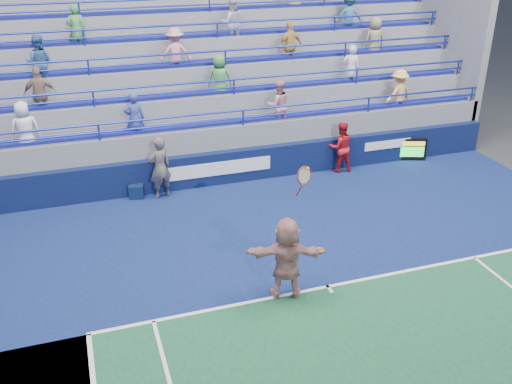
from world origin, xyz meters
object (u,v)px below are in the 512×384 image
object	(u,v)px
ball_girl	(341,147)
tennis_player	(287,258)
serve_speed_board	(410,150)
judge_chair	(136,190)
line_judge	(160,168)

from	to	relation	value
ball_girl	tennis_player	bearing A→B (deg)	61.50
serve_speed_board	judge_chair	xyz separation A→B (m)	(-9.70, -0.00, -0.16)
judge_chair	tennis_player	distance (m)	6.82
ball_girl	serve_speed_board	bearing A→B (deg)	-171.52
judge_chair	ball_girl	world-z (taller)	ball_girl
serve_speed_board	line_judge	bearing A→B (deg)	-178.53
tennis_player	serve_speed_board	bearing A→B (deg)	41.33
judge_chair	ball_girl	size ratio (longest dim) A/B	0.45
serve_speed_board	tennis_player	bearing A→B (deg)	-138.67
judge_chair	serve_speed_board	bearing A→B (deg)	0.01
serve_speed_board	tennis_player	distance (m)	9.53
judge_chair	ball_girl	distance (m)	6.93
judge_chair	tennis_player	world-z (taller)	tennis_player
serve_speed_board	line_judge	distance (m)	8.98
tennis_player	judge_chair	bearing A→B (deg)	112.18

